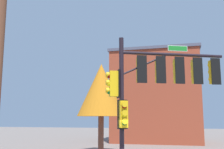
{
  "coord_description": "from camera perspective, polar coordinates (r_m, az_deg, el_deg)",
  "views": [
    {
      "loc": [
        2.46,
        -11.39,
        2.57
      ],
      "look_at": [
        -0.4,
        -0.09,
        4.45
      ],
      "focal_mm": 43.51,
      "sensor_mm": 36.0,
      "label": 1
    }
  ],
  "objects": [
    {
      "name": "signal_pole_assembly",
      "position": [
        12.14,
        9.28,
        -1.57
      ],
      "size": [
        5.09,
        2.78,
        6.09
      ],
      "color": "black",
      "rests_on": "ground_plane"
    },
    {
      "name": "tree_near",
      "position": [
        20.95,
        -2.29,
        -3.29
      ],
      "size": [
        3.64,
        3.64,
        6.76
      ],
      "color": "brown",
      "rests_on": "ground_plane"
    },
    {
      "name": "brick_building",
      "position": [
        30.74,
        9.32,
        -4.55
      ],
      "size": [
        9.57,
        6.72,
        9.92
      ],
      "color": "#963D27",
      "rests_on": "ground_plane"
    }
  ]
}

